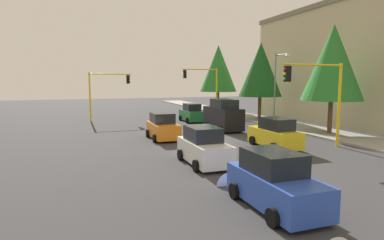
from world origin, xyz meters
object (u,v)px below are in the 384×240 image
at_px(tree_roadside_far, 218,69).
at_px(delivery_van_black, 223,116).
at_px(traffic_signal_near_left, 317,88).
at_px(car_orange, 163,127).
at_px(car_white, 204,147).
at_px(tree_roadside_mid, 260,70).
at_px(car_yellow, 275,134).
at_px(street_lamp_curbside, 277,81).
at_px(traffic_signal_far_right, 107,87).
at_px(traffic_signal_far_left, 203,83).
at_px(tree_roadside_near, 333,63).
at_px(car_green, 191,113).
at_px(car_blue, 275,182).

height_order(tree_roadside_far, delivery_van_black, tree_roadside_far).
bearing_deg(traffic_signal_near_left, car_orange, -128.04).
height_order(delivery_van_black, car_white, delivery_van_black).
xyz_separation_m(tree_roadside_mid, car_yellow, (12.90, -6.67, -4.68)).
height_order(street_lamp_curbside, car_yellow, street_lamp_curbside).
height_order(traffic_signal_far_right, street_lamp_curbside, street_lamp_curbside).
height_order(traffic_signal_far_left, tree_roadside_near, tree_roadside_near).
bearing_deg(traffic_signal_near_left, car_yellow, -115.12).
xyz_separation_m(traffic_signal_far_right, delivery_van_black, (10.72, 9.02, -2.47)).
distance_m(car_orange, car_white, 7.97).
height_order(traffic_signal_far_right, delivery_van_black, traffic_signal_far_right).
xyz_separation_m(tree_roadside_far, tree_roadside_mid, (10.00, 0.50, -0.47)).
distance_m(car_white, car_green, 18.00).
relative_size(traffic_signal_far_left, tree_roadside_mid, 0.70).
bearing_deg(car_blue, car_white, -179.14).
height_order(car_orange, car_green, same).
distance_m(traffic_signal_near_left, tree_roadside_near, 6.55).
bearing_deg(tree_roadside_mid, traffic_signal_far_left, -144.58).
relative_size(tree_roadside_far, car_white, 2.28).
xyz_separation_m(street_lamp_curbside, car_yellow, (8.51, -5.87, -3.45)).
relative_size(traffic_signal_far_right, tree_roadside_far, 0.57).
bearing_deg(tree_roadside_near, car_yellow, -67.97).
bearing_deg(car_white, tree_roadside_mid, 140.43).
relative_size(car_yellow, car_blue, 1.02).
bearing_deg(car_white, traffic_signal_far_right, -172.04).
distance_m(tree_roadside_near, delivery_van_black, 9.95).
relative_size(car_orange, car_blue, 0.94).
xyz_separation_m(tree_roadside_far, car_orange, (17.35, -12.32, -5.15)).
bearing_deg(tree_roadside_mid, traffic_signal_far_right, -111.00).
bearing_deg(traffic_signal_far_left, tree_roadside_mid, 35.42).
bearing_deg(car_orange, traffic_signal_far_left, 147.34).
xyz_separation_m(tree_roadside_mid, delivery_van_black, (4.72, -6.61, -4.30)).
xyz_separation_m(tree_roadside_far, car_yellow, (22.90, -6.17, -5.15)).
xyz_separation_m(tree_roadside_mid, car_white, (15.31, -12.66, -4.68)).
relative_size(car_orange, car_green, 0.98).
relative_size(traffic_signal_far_left, car_yellow, 1.42).
bearing_deg(car_yellow, car_blue, -33.83).
bearing_deg(delivery_van_black, car_yellow, -0.38).
relative_size(tree_roadside_mid, car_yellow, 2.04).
bearing_deg(street_lamp_curbside, tree_roadside_near, 13.05).
xyz_separation_m(car_orange, car_green, (-9.21, 5.55, -0.00)).
bearing_deg(traffic_signal_far_right, tree_roadside_near, 45.24).
xyz_separation_m(tree_roadside_far, car_white, (25.31, -12.16, -5.15)).
relative_size(car_white, car_blue, 0.99).
bearing_deg(tree_roadside_near, traffic_signal_near_left, -50.34).
distance_m(car_white, car_yellow, 6.45).
xyz_separation_m(tree_roadside_near, tree_roadside_far, (-20.00, -1.00, 0.22)).
xyz_separation_m(car_orange, car_yellow, (5.55, 6.15, 0.00)).
height_order(traffic_signal_far_right, tree_roadside_mid, tree_roadside_mid).
relative_size(traffic_signal_far_right, car_orange, 1.39).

